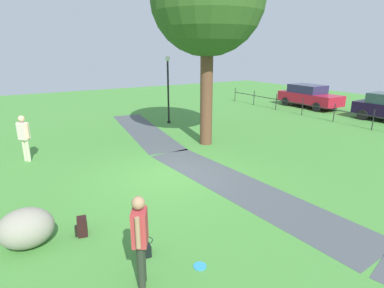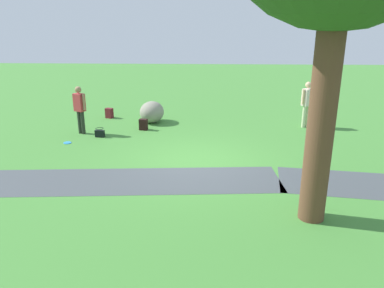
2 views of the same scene
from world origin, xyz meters
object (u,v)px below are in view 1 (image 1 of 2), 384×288
lamp_post (168,82)px  man_near_boulder (24,135)px  backpack_by_boulder (82,227)px  parked_hatchback_blue (309,96)px  handbag_on_grass (146,247)px  frisbee_on_grass (200,266)px  woman_with_handbag (140,235)px  lawn_boulder (26,228)px

lamp_post → man_near_boulder: (2.90, -7.26, -1.24)m
lamp_post → backpack_by_boulder: bearing=-37.0°
man_near_boulder → parked_hatchback_blue: (-2.23, 17.94, -0.17)m
parked_hatchback_blue → backpack_by_boulder: bearing=-64.8°
lamp_post → handbag_on_grass: 11.86m
frisbee_on_grass → lamp_post: bearing=155.6°
woman_with_handbag → lamp_post: bearing=150.8°
lawn_boulder → man_near_boulder: bearing=175.7°
handbag_on_grass → backpack_by_boulder: 1.64m
lawn_boulder → man_near_boulder: size_ratio=0.71×
man_near_boulder → backpack_by_boulder: man_near_boulder is taller
backpack_by_boulder → man_near_boulder: bearing=-174.1°
handbag_on_grass → lamp_post: bearing=150.7°
handbag_on_grass → parked_hatchback_blue: 18.96m
backpack_by_boulder → frisbee_on_grass: (2.23, 1.64, -0.18)m
woman_with_handbag → handbag_on_grass: size_ratio=5.02×
lawn_boulder → frisbee_on_grass: lawn_boulder is taller
lamp_post → parked_hatchback_blue: 10.79m
lawn_boulder → frisbee_on_grass: 3.62m
lawn_boulder → woman_with_handbag: (2.26, 1.59, 0.55)m
lawn_boulder → man_near_boulder: man_near_boulder is taller
lamp_post → backpack_by_boulder: (8.84, -6.65, -2.03)m
man_near_boulder → frisbee_on_grass: 8.53m
man_near_boulder → parked_hatchback_blue: man_near_boulder is taller
lamp_post → lawn_boulder: 11.74m
woman_with_handbag → parked_hatchback_blue: woman_with_handbag is taller
woman_with_handbag → man_near_boulder: (-8.03, -1.16, 0.02)m
lawn_boulder → woman_with_handbag: 2.82m
woman_with_handbag → parked_hatchback_blue: 19.67m
lamp_post → man_near_boulder: size_ratio=2.14×
woman_with_handbag → frisbee_on_grass: bearing=82.7°
handbag_on_grass → backpack_by_boulder: backpack_by_boulder is taller
man_near_boulder → parked_hatchback_blue: size_ratio=0.38×
lawn_boulder → handbag_on_grass: (1.51, 1.99, -0.27)m
lawn_boulder → man_near_boulder: 5.82m
lawn_boulder → parked_hatchback_blue: parked_hatchback_blue is taller
lawn_boulder → parked_hatchback_blue: size_ratio=0.27×
woman_with_handbag → man_near_boulder: size_ratio=0.99×
backpack_by_boulder → parked_hatchback_blue: bearing=115.2°
parked_hatchback_blue → lamp_post: bearing=-93.6°
woman_with_handbag → frisbee_on_grass: size_ratio=6.73×
handbag_on_grass → frisbee_on_grass: bearing=38.4°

